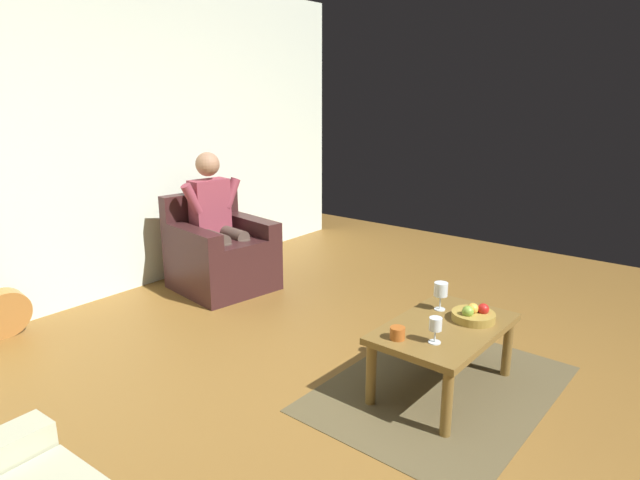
# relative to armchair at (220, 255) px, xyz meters

# --- Properties ---
(ground_plane) EXTENTS (7.55, 7.55, 0.00)m
(ground_plane) POSITION_rel_armchair_xyz_m (0.72, 2.53, -0.31)
(ground_plane) COLOR brown
(wall_back) EXTENTS (6.03, 0.06, 2.77)m
(wall_back) POSITION_rel_armchair_xyz_m (0.72, -0.64, 1.07)
(wall_back) COLOR silver
(wall_back) RESTS_ON ground
(rug) EXTENTS (1.66, 1.22, 0.01)m
(rug) POSITION_rel_armchair_xyz_m (0.38, 2.41, -0.31)
(rug) COLOR brown
(rug) RESTS_ON ground
(armchair) EXTENTS (0.88, 0.90, 0.86)m
(armchair) POSITION_rel_armchair_xyz_m (0.00, 0.00, 0.00)
(armchair) COLOR #371B1B
(armchair) RESTS_ON ground
(person_seated) EXTENTS (0.61, 0.57, 1.24)m
(person_seated) POSITION_rel_armchair_xyz_m (-0.00, -0.03, 0.35)
(person_seated) COLOR #923A49
(person_seated) RESTS_ON ground
(coffee_table) EXTENTS (0.94, 0.60, 0.42)m
(coffee_table) POSITION_rel_armchair_xyz_m (0.38, 2.41, 0.04)
(coffee_table) COLOR brown
(coffee_table) RESTS_ON ground
(guitar) EXTENTS (0.38, 0.27, 1.01)m
(guitar) POSITION_rel_armchair_xyz_m (1.72, -0.44, -0.09)
(guitar) COLOR #B57738
(guitar) RESTS_ON ground
(wine_glass_near) EXTENTS (0.07, 0.07, 0.15)m
(wine_glass_near) POSITION_rel_armchair_xyz_m (0.63, 2.47, 0.21)
(wine_glass_near) COLOR silver
(wine_glass_near) RESTS_ON coffee_table
(wine_glass_far) EXTENTS (0.09, 0.09, 0.18)m
(wine_glass_far) POSITION_rel_armchair_xyz_m (0.18, 2.28, 0.23)
(wine_glass_far) COLOR silver
(wine_glass_far) RESTS_ON coffee_table
(fruit_bowl) EXTENTS (0.26, 0.26, 0.11)m
(fruit_bowl) POSITION_rel_armchair_xyz_m (0.21, 2.52, 0.14)
(fruit_bowl) COLOR olive
(fruit_bowl) RESTS_ON coffee_table
(candle_jar) EXTENTS (0.09, 0.09, 0.07)m
(candle_jar) POSITION_rel_armchair_xyz_m (0.72, 2.28, 0.14)
(candle_jar) COLOR #A85620
(candle_jar) RESTS_ON coffee_table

